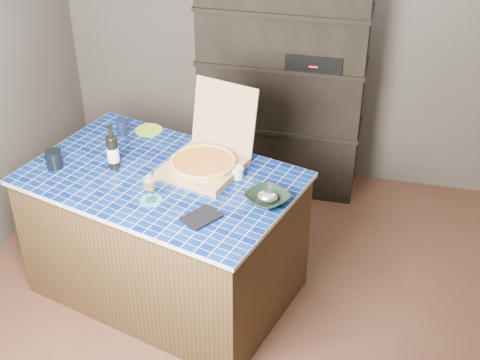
% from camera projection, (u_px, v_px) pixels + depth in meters
% --- Properties ---
extents(room, '(3.50, 3.50, 3.50)m').
position_uv_depth(room, '(233.00, 137.00, 3.49)').
color(room, '#513322').
rests_on(room, ground).
extents(shelving_unit, '(1.20, 0.41, 1.80)m').
position_uv_depth(shelving_unit, '(282.00, 79.00, 4.93)').
color(shelving_unit, black).
rests_on(shelving_unit, floor).
extents(kitchen_island, '(1.78, 1.40, 0.86)m').
position_uv_depth(kitchen_island, '(165.00, 234.00, 4.13)').
color(kitchen_island, '#46331B').
rests_on(kitchen_island, floor).
extents(pizza_box, '(0.54, 0.61, 0.46)m').
position_uv_depth(pizza_box, '(206.00, 160.00, 3.93)').
color(pizza_box, '#A58A55').
rests_on(pizza_box, kitchen_island).
extents(mead_bottle, '(0.08, 0.08, 0.28)m').
position_uv_depth(mead_bottle, '(113.00, 151.00, 3.93)').
color(mead_bottle, black).
rests_on(mead_bottle, kitchen_island).
extents(teal_trivet, '(0.13, 0.13, 0.01)m').
position_uv_depth(teal_trivet, '(151.00, 200.00, 3.69)').
color(teal_trivet, teal).
rests_on(teal_trivet, kitchen_island).
extents(wine_glass, '(0.07, 0.07, 0.16)m').
position_uv_depth(wine_glass, '(149.00, 183.00, 3.63)').
color(wine_glass, white).
rests_on(wine_glass, teal_trivet).
extents(tumbler, '(0.10, 0.10, 0.11)m').
position_uv_depth(tumbler, '(54.00, 159.00, 3.96)').
color(tumbler, black).
rests_on(tumbler, kitchen_island).
extents(dvd_case, '(0.23, 0.24, 0.02)m').
position_uv_depth(dvd_case, '(202.00, 217.00, 3.55)').
color(dvd_case, black).
rests_on(dvd_case, kitchen_island).
extents(bowl, '(0.32, 0.32, 0.06)m').
position_uv_depth(bowl, '(267.00, 198.00, 3.66)').
color(bowl, black).
rests_on(bowl, kitchen_island).
extents(foil_contents, '(0.11, 0.10, 0.05)m').
position_uv_depth(foil_contents, '(267.00, 197.00, 3.65)').
color(foil_contents, silver).
rests_on(foil_contents, bowl).
extents(white_jar, '(0.08, 0.08, 0.06)m').
position_uv_depth(white_jar, '(237.00, 173.00, 3.87)').
color(white_jar, silver).
rests_on(white_jar, kitchen_island).
extents(navy_cup, '(0.07, 0.07, 0.11)m').
position_uv_depth(navy_cup, '(122.00, 127.00, 4.28)').
color(navy_cup, black).
rests_on(navy_cup, kitchen_island).
extents(green_trivet, '(0.18, 0.18, 0.01)m').
position_uv_depth(green_trivet, '(149.00, 130.00, 4.36)').
color(green_trivet, '#96BA27').
rests_on(green_trivet, kitchen_island).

